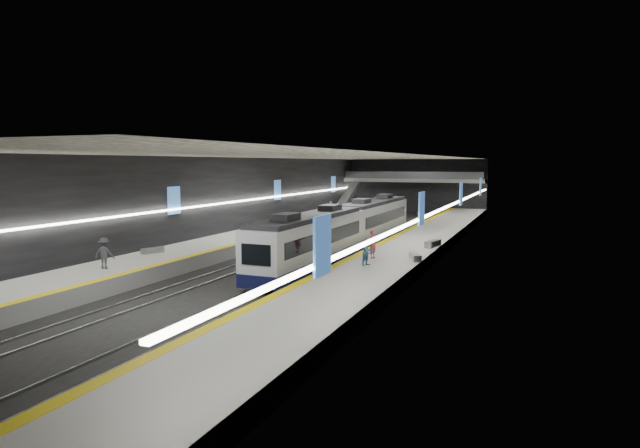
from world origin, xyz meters
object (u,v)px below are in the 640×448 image
at_px(escalator, 347,196).
at_px(bench_left_far, 309,214).
at_px(passenger_left_b, 104,254).
at_px(passenger_left_a, 331,209).
at_px(passenger_right_a, 373,244).
at_px(bench_right_far, 433,244).
at_px(bench_right_near, 415,257).
at_px(passenger_right_b, 368,252).
at_px(train, 347,228).
at_px(bench_left_near, 152,251).

distance_m(escalator, bench_left_far, 8.87).
bearing_deg(passenger_left_b, passenger_left_a, -108.51).
relative_size(bench_left_far, passenger_right_a, 0.95).
relative_size(escalator, bench_right_far, 3.88).
distance_m(bench_right_near, passenger_left_b, 19.82).
relative_size(bench_left_far, passenger_left_b, 0.95).
bearing_deg(passenger_left_b, escalator, -106.86).
height_order(bench_right_near, bench_right_far, bench_right_far).
bearing_deg(passenger_right_a, passenger_left_b, 129.98).
bearing_deg(passenger_right_b, passenger_left_a, 46.89).
bearing_deg(escalator, passenger_left_a, -83.16).
relative_size(escalator, passenger_left_a, 4.40).
bearing_deg(passenger_right_a, bench_right_near, -75.14).
relative_size(train, passenger_left_b, 15.60).
distance_m(bench_left_far, passenger_left_b, 35.64).
bearing_deg(passenger_left_a, passenger_left_b, 13.05).
xyz_separation_m(bench_right_near, passenger_right_a, (-2.78, -0.48, 0.73)).
xyz_separation_m(train, passenger_right_a, (4.22, -6.40, -0.23)).
xyz_separation_m(escalator, passenger_left_b, (0.10, -44.05, -0.94)).
height_order(escalator, bench_right_near, escalator).
bearing_deg(bench_right_near, bench_left_near, 170.94).
xyz_separation_m(bench_left_far, passenger_left_a, (3.04, -0.20, 0.69)).
height_order(escalator, passenger_right_a, escalator).
distance_m(bench_left_far, bench_right_far, 26.93).
height_order(escalator, bench_right_far, escalator).
distance_m(passenger_right_a, passenger_left_a, 28.73).
bearing_deg(bench_left_far, passenger_right_a, -62.72).
xyz_separation_m(bench_right_far, passenger_left_b, (-16.90, -16.48, 0.71)).
relative_size(train, escalator, 3.76).
xyz_separation_m(escalator, bench_right_far, (17.00, -27.57, -1.65)).
bearing_deg(bench_right_near, passenger_left_a, 99.00).
bearing_deg(passenger_right_a, train, 38.47).
distance_m(bench_right_near, bench_right_far, 6.16).
xyz_separation_m(train, passenger_left_b, (-9.90, -16.25, -0.23)).
bearing_deg(bench_right_far, bench_left_near, -138.04).
bearing_deg(bench_left_near, passenger_right_a, 35.78).
distance_m(train, bench_left_near, 15.31).
bearing_deg(bench_right_near, escalator, 93.25).
height_order(bench_left_far, passenger_right_a, passenger_right_a).
relative_size(bench_left_near, passenger_right_a, 0.86).
bearing_deg(passenger_left_a, bench_right_far, 54.76).
bearing_deg(train, passenger_right_b, -62.67).
xyz_separation_m(escalator, bench_right_near, (17.00, -33.72, -1.67)).
distance_m(train, passenger_right_b, 10.17).
bearing_deg(bench_right_far, passenger_left_a, 141.23).
bearing_deg(bench_right_far, bench_left_far, 145.91).
xyz_separation_m(bench_left_near, passenger_right_a, (15.25, 4.17, 0.76)).
xyz_separation_m(bench_right_near, passenger_left_b, (-16.90, -10.33, 0.73)).
xyz_separation_m(bench_left_far, bench_right_far, (19.00, -19.09, 0.03)).
xyz_separation_m(train, bench_left_near, (-11.03, -10.56, -0.99)).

